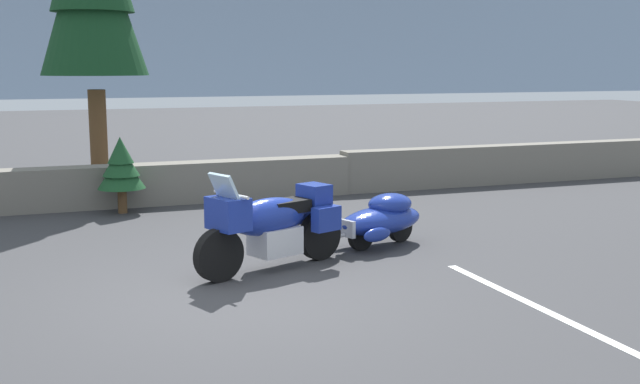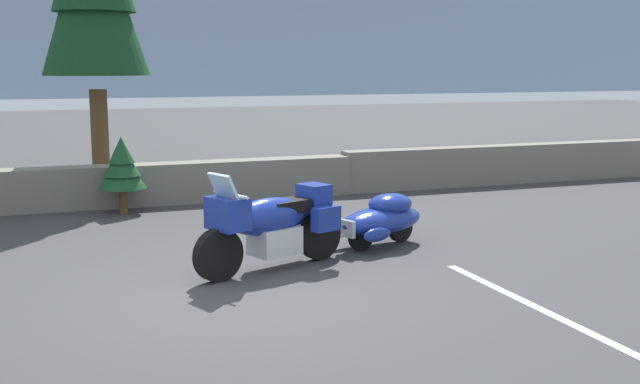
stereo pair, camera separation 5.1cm
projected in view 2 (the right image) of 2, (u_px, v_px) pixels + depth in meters
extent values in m
plane|color=#38383A|center=(226.00, 296.00, 8.86)|extent=(80.00, 80.00, 0.00)
cube|color=slate|center=(149.00, 184.00, 14.66)|extent=(8.00, 0.55, 0.78)
cube|color=slate|center=(510.00, 164.00, 17.35)|extent=(8.00, 0.47, 0.86)
cube|color=#7F93AD|center=(49.00, 22.00, 96.84)|extent=(240.00, 80.00, 16.00)
cylinder|color=black|center=(218.00, 255.00, 9.43)|extent=(0.67, 0.37, 0.66)
cylinder|color=black|center=(320.00, 236.00, 10.51)|extent=(0.67, 0.37, 0.66)
cube|color=silver|center=(275.00, 240.00, 9.99)|extent=(0.72, 0.63, 0.36)
ellipsoid|color=navy|center=(268.00, 216.00, 9.88)|extent=(1.28, 0.85, 0.48)
cube|color=navy|center=(228.00, 213.00, 9.45)|extent=(0.52, 0.62, 0.40)
cube|color=#9EB7C6|center=(224.00, 187.00, 9.36)|extent=(0.34, 0.48, 0.34)
cube|color=black|center=(286.00, 206.00, 10.06)|extent=(0.65, 0.54, 0.16)
cube|color=navy|center=(314.00, 194.00, 10.35)|extent=(0.44, 0.49, 0.28)
cube|color=navy|center=(326.00, 219.00, 10.14)|extent=(0.43, 0.29, 0.32)
cube|color=navy|center=(297.00, 212.00, 10.58)|extent=(0.43, 0.29, 0.32)
cylinder|color=silver|center=(231.00, 194.00, 9.44)|extent=(0.29, 0.67, 0.04)
cylinder|color=silver|center=(221.00, 234.00, 9.42)|extent=(0.26, 0.16, 0.54)
cylinder|color=black|center=(361.00, 235.00, 11.04)|extent=(0.45, 0.25, 0.44)
cylinder|color=black|center=(400.00, 227.00, 11.58)|extent=(0.45, 0.25, 0.44)
ellipsoid|color=navy|center=(381.00, 220.00, 11.29)|extent=(1.64, 1.18, 0.40)
ellipsoid|color=navy|center=(390.00, 204.00, 11.37)|extent=(0.87, 0.78, 0.32)
cube|color=silver|center=(346.00, 228.00, 10.83)|extent=(0.17, 0.32, 0.24)
ellipsoid|color=navy|center=(377.00, 235.00, 10.80)|extent=(0.54, 0.32, 0.20)
ellipsoid|color=navy|center=(346.00, 228.00, 11.27)|extent=(0.54, 0.32, 0.20)
cylinder|color=silver|center=(325.00, 239.00, 10.59)|extent=(0.67, 0.30, 0.05)
cylinder|color=brown|center=(100.00, 143.00, 15.60)|extent=(0.35, 0.35, 2.14)
cylinder|color=brown|center=(123.00, 202.00, 13.86)|extent=(0.16, 0.16, 0.40)
cone|color=#194723|center=(122.00, 171.00, 13.77)|extent=(0.84, 0.84, 0.63)
cone|color=#194723|center=(122.00, 160.00, 13.74)|extent=(0.65, 0.65, 0.55)
cone|color=#194723|center=(121.00, 150.00, 13.71)|extent=(0.46, 0.46, 0.47)
cube|color=silver|center=(533.00, 305.00, 8.52)|extent=(0.12, 3.60, 0.01)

